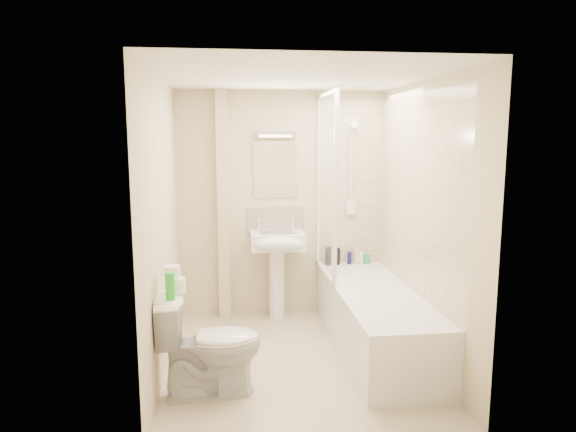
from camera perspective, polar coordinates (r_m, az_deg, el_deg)
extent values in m
plane|color=beige|center=(4.63, 0.92, -15.78)|extent=(2.50, 2.50, 0.00)
cube|color=beige|center=(5.50, -0.74, 1.24)|extent=(2.20, 0.02, 2.40)
cube|color=beige|center=(4.27, -13.85, -1.24)|extent=(0.02, 2.50, 2.40)
cube|color=beige|center=(4.54, 14.85, -0.68)|extent=(0.02, 2.50, 2.40)
cube|color=white|center=(4.23, 1.01, 15.25)|extent=(2.20, 2.50, 0.02)
cube|color=beige|center=(5.58, 6.96, 3.62)|extent=(0.70, 0.01, 1.75)
cube|color=beige|center=(4.68, 13.98, 2.42)|extent=(0.01, 2.10, 1.75)
cube|color=beige|center=(5.41, -7.23, 1.05)|extent=(0.12, 0.12, 2.40)
cube|color=beige|center=(5.50, -1.42, -0.54)|extent=(0.60, 0.02, 0.30)
cube|color=white|center=(5.44, -1.44, 5.18)|extent=(0.46, 0.01, 0.60)
cube|color=silver|center=(5.41, -1.43, 9.08)|extent=(0.42, 0.07, 0.07)
cube|color=white|center=(4.84, 9.64, -11.25)|extent=(0.70, 2.10, 0.55)
cube|color=white|center=(4.77, 9.71, -8.77)|extent=(0.56, 1.96, 0.05)
cube|color=white|center=(5.08, 4.27, 3.43)|extent=(0.01, 0.90, 1.80)
cube|color=white|center=(5.50, 3.43, 3.85)|extent=(0.04, 0.04, 1.80)
cube|color=white|center=(4.64, 5.31, 2.90)|extent=(0.04, 0.04, 1.80)
cube|color=white|center=(5.07, 4.39, 13.37)|extent=(0.04, 0.90, 0.04)
cube|color=white|center=(5.24, 4.16, -6.20)|extent=(0.04, 0.90, 0.03)
cylinder|color=white|center=(5.55, 7.04, 4.88)|extent=(0.02, 0.02, 0.90)
cylinder|color=white|center=(5.60, 6.95, 0.29)|extent=(0.05, 0.05, 0.02)
cylinder|color=white|center=(5.54, 7.13, 9.53)|extent=(0.05, 0.05, 0.02)
cylinder|color=white|center=(5.48, 7.30, 9.85)|extent=(0.08, 0.11, 0.11)
cube|color=white|center=(5.59, 6.98, 0.99)|extent=(0.10, 0.05, 0.14)
cylinder|color=white|center=(5.52, 6.91, 5.38)|extent=(0.01, 0.13, 0.84)
cylinder|color=white|center=(5.50, -1.24, -7.57)|extent=(0.16, 0.16, 0.75)
cube|color=white|center=(5.35, -1.23, -2.71)|extent=(0.56, 0.43, 0.17)
ellipsoid|color=white|center=(5.18, -1.05, -3.08)|extent=(0.56, 0.24, 0.17)
cube|color=silver|center=(5.34, -1.23, -2.03)|extent=(0.39, 0.28, 0.04)
cylinder|color=white|center=(5.42, -3.26, -1.07)|extent=(0.03, 0.03, 0.10)
cylinder|color=white|center=(5.45, 0.57, -1.00)|extent=(0.03, 0.03, 0.10)
sphere|color=white|center=(5.41, -3.26, -0.46)|extent=(0.04, 0.04, 0.04)
sphere|color=white|center=(5.44, 0.57, -0.39)|extent=(0.04, 0.04, 0.04)
cylinder|color=black|center=(5.58, 4.49, -4.44)|extent=(0.06, 0.06, 0.20)
cylinder|color=white|center=(5.60, 5.01, -4.66)|extent=(0.05, 0.05, 0.15)
cylinder|color=black|center=(5.60, 5.51, -4.47)|extent=(0.06, 0.06, 0.18)
cylinder|color=#131453|center=(5.64, 6.83, -4.66)|extent=(0.05, 0.05, 0.13)
cylinder|color=beige|center=(5.65, 7.66, -4.41)|extent=(0.07, 0.07, 0.18)
cylinder|color=white|center=(5.67, 8.10, -4.58)|extent=(0.06, 0.06, 0.14)
cylinder|color=green|center=(5.69, 8.76, -4.74)|extent=(0.06, 0.06, 0.10)
imported|color=white|center=(4.00, -8.72, -13.89)|extent=(0.52, 0.81, 0.78)
cylinder|color=white|center=(3.92, -12.15, -7.56)|extent=(0.12, 0.12, 0.11)
cylinder|color=white|center=(3.92, -12.74, -6.08)|extent=(0.12, 0.12, 0.09)
cylinder|color=green|center=(3.76, -12.96, -7.59)|extent=(0.07, 0.07, 0.20)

